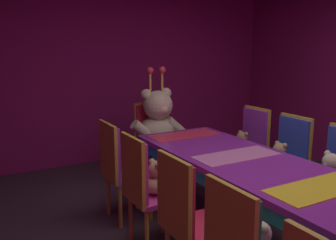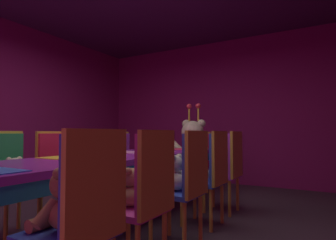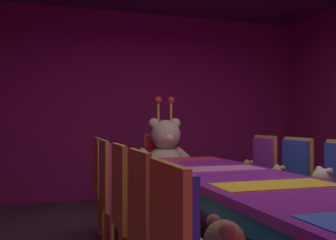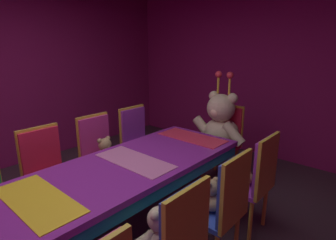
{
  "view_description": "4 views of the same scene",
  "coord_description": "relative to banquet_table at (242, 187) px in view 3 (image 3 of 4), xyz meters",
  "views": [
    {
      "loc": [
        -2.06,
        -2.02,
        1.7
      ],
      "look_at": [
        -0.17,
        1.36,
        0.91
      ],
      "focal_mm": 39.94,
      "sensor_mm": 36.0,
      "label": 1
    },
    {
      "loc": [
        1.91,
        -2.21,
        0.96
      ],
      "look_at": [
        0.16,
        0.84,
        1.13
      ],
      "focal_mm": 30.39,
      "sensor_mm": 36.0,
      "label": 2
    },
    {
      "loc": [
        -1.33,
        -2.5,
        1.13
      ],
      "look_at": [
        -0.24,
        1.03,
        1.15
      ],
      "focal_mm": 41.07,
      "sensor_mm": 36.0,
      "label": 3
    },
    {
      "loc": [
        1.73,
        -1.08,
        1.74
      ],
      "look_at": [
        -0.22,
        1.15,
        0.94
      ],
      "focal_mm": 29.24,
      "sensor_mm": 36.0,
      "label": 4
    }
  ],
  "objects": [
    {
      "name": "teddy_right_3",
      "position": [
        0.7,
        0.61,
        -0.08
      ],
      "size": [
        0.22,
        0.29,
        0.27
      ],
      "rotation": [
        0.0,
        0.0,
        3.14
      ],
      "color": "tan",
      "rests_on": "chair_right_3"
    },
    {
      "name": "chair_left_1",
      "position": [
        -0.82,
        -0.59,
        -0.06
      ],
      "size": [
        0.42,
        0.41,
        0.98
      ],
      "color": "#268C4C",
      "rests_on": "ground_plane"
    },
    {
      "name": "wall_back",
      "position": [
        0.0,
        3.2,
        0.74
      ],
      "size": [
        5.2,
        0.12,
        2.8
      ],
      "primitive_type": "cube",
      "color": "#8C1959",
      "rests_on": "ground_plane"
    },
    {
      "name": "chair_right_3",
      "position": [
        0.84,
        0.61,
        -0.06
      ],
      "size": [
        0.42,
        0.41,
        0.98
      ],
      "rotation": [
        0.0,
        0.0,
        3.14
      ],
      "color": "#2D47B2",
      "rests_on": "ground_plane"
    },
    {
      "name": "king_teddy_bear",
      "position": [
        0.0,
        1.9,
        0.12
      ],
      "size": [
        0.76,
        0.59,
        0.98
      ],
      "rotation": [
        0.0,
        0.0,
        -1.57
      ],
      "color": "beige",
      "rests_on": "throne_chair"
    },
    {
      "name": "teddy_right_4",
      "position": [
        0.7,
        1.19,
        -0.08
      ],
      "size": [
        0.22,
        0.28,
        0.27
      ],
      "rotation": [
        0.0,
        0.0,
        3.14
      ],
      "color": "#9E7247",
      "rests_on": "chair_right_4"
    },
    {
      "name": "banquet_table",
      "position": [
        0.0,
        0.0,
        0.0
      ],
      "size": [
        0.9,
        3.07,
        0.75
      ],
      "color": "purple",
      "rests_on": "ground_plane"
    },
    {
      "name": "chair_left_2",
      "position": [
        -0.82,
        -0.02,
        -0.06
      ],
      "size": [
        0.42,
        0.41,
        0.98
      ],
      "color": "red",
      "rests_on": "ground_plane"
    },
    {
      "name": "teddy_right_2",
      "position": [
        0.7,
        0.01,
        -0.06
      ],
      "size": [
        0.26,
        0.34,
        0.32
      ],
      "rotation": [
        0.0,
        0.0,
        3.14
      ],
      "color": "beige",
      "rests_on": "chair_right_2"
    },
    {
      "name": "throne_chair",
      "position": [
        0.0,
        2.08,
        -0.06
      ],
      "size": [
        0.41,
        0.42,
        0.98
      ],
      "rotation": [
        0.0,
        0.0,
        -1.57
      ],
      "color": "red",
      "rests_on": "ground_plane"
    },
    {
      "name": "chair_left_3",
      "position": [
        -0.84,
        0.62,
        -0.06
      ],
      "size": [
        0.42,
        0.41,
        0.98
      ],
      "color": "#CC338C",
      "rests_on": "ground_plane"
    },
    {
      "name": "chair_left_4",
      "position": [
        -0.82,
        1.2,
        -0.06
      ],
      "size": [
        0.42,
        0.41,
        0.98
      ],
      "color": "purple",
      "rests_on": "ground_plane"
    },
    {
      "name": "teddy_left_1",
      "position": [
        -0.67,
        -0.59,
        -0.08
      ],
      "size": [
        0.23,
        0.3,
        0.28
      ],
      "color": "beige",
      "rests_on": "chair_left_1"
    },
    {
      "name": "teddy_left_3",
      "position": [
        -0.69,
        0.62,
        -0.07
      ],
      "size": [
        0.25,
        0.32,
        0.3
      ],
      "color": "tan",
      "rests_on": "chair_left_3"
    },
    {
      "name": "chair_right_4",
      "position": [
        0.84,
        1.19,
        -0.06
      ],
      "size": [
        0.42,
        0.41,
        0.98
      ],
      "rotation": [
        0.0,
        0.0,
        3.14
      ],
      "color": "purple",
      "rests_on": "ground_plane"
    }
  ]
}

